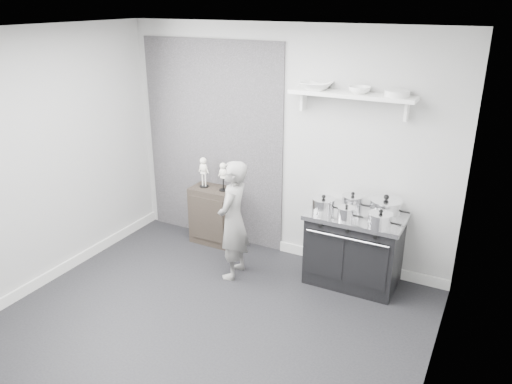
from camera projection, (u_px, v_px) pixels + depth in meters
ground at (202, 329)px, 4.74m from camera, size 4.00×4.00×0.00m
room_shell at (196, 159)px, 4.31m from camera, size 4.02×3.62×2.71m
wall_shelf at (352, 96)px, 5.06m from camera, size 1.30×0.26×0.24m
stove at (354, 248)px, 5.39m from camera, size 1.01×0.63×0.81m
side_cabinet at (214, 215)px, 6.31m from camera, size 0.56×0.33×0.73m
child at (233, 220)px, 5.43m from camera, size 0.38×0.53×1.35m
pot_front_left at (323, 205)px, 5.30m from camera, size 0.33×0.24×0.19m
pot_back_left at (352, 203)px, 5.32m from camera, size 0.31×0.23×0.20m
pot_back_right at (385, 208)px, 5.17m from camera, size 0.41×0.33×0.24m
pot_front_right at (380, 220)px, 4.92m from camera, size 0.33×0.24×0.19m
pot_front_center at (346, 213)px, 5.09m from camera, size 0.27×0.18×0.17m
skeleton_full at (204, 170)px, 6.15m from camera, size 0.12×0.08×0.44m
skeleton_torso at (223, 175)px, 6.03m from camera, size 0.11×0.07×0.41m
bowl_large at (316, 86)px, 5.19m from camera, size 0.34×0.34×0.08m
bowl_small at (359, 90)px, 4.99m from camera, size 0.22×0.22×0.07m
plate_stack at (397, 93)px, 4.83m from camera, size 0.24×0.24×0.06m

